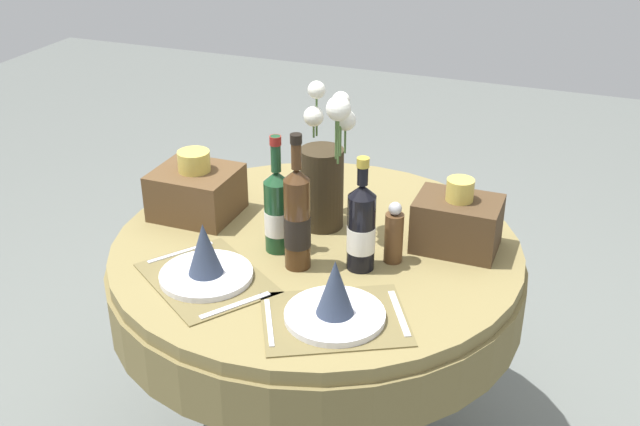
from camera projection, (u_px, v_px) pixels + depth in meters
name	position (u px, v px, depth m)	size (l,w,h in m)	color
dining_table	(316.00, 283.00, 2.22)	(1.16, 1.16, 0.73)	olive
place_setting_left	(205.00, 263.00, 1.97)	(0.43, 0.41, 0.16)	brown
place_setting_right	(335.00, 303.00, 1.81)	(0.42, 0.39, 0.16)	brown
flower_vase	(324.00, 171.00, 2.17)	(0.19, 0.23, 0.42)	#332819
wine_bottle_left	(277.00, 210.00, 2.07)	(0.07, 0.07, 0.33)	#194223
wine_bottle_centre	(297.00, 218.00, 1.99)	(0.07, 0.07, 0.37)	#422814
wine_bottle_right	(361.00, 227.00, 1.99)	(0.07, 0.07, 0.31)	black
pepper_mill	(394.00, 235.00, 2.04)	(0.05, 0.05, 0.17)	brown
woven_basket_side_left	(196.00, 190.00, 2.29)	(0.23, 0.21, 0.20)	brown
woven_basket_side_right	(457.00, 222.00, 2.10)	(0.23, 0.17, 0.21)	#47331E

